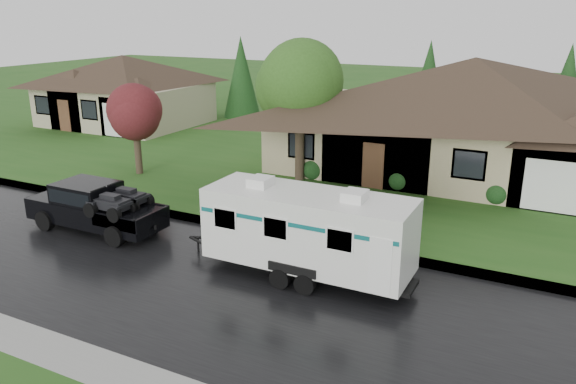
{
  "coord_description": "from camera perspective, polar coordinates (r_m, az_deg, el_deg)",
  "views": [
    {
      "loc": [
        6.31,
        -14.54,
        7.82
      ],
      "look_at": [
        -2.01,
        2.0,
        1.86
      ],
      "focal_mm": 35.0,
      "sensor_mm": 36.0,
      "label": 1
    }
  ],
  "objects": [
    {
      "name": "house_main",
      "position": [
        28.97,
        18.67,
        8.53
      ],
      "size": [
        19.44,
        10.8,
        6.9
      ],
      "color": "tan",
      "rests_on": "lawn"
    },
    {
      "name": "curb",
      "position": [
        19.54,
        5.64,
        -5.6
      ],
      "size": [
        140.0,
        0.5,
        0.15
      ],
      "primitive_type": "cube",
      "color": "gray",
      "rests_on": "ground"
    },
    {
      "name": "pickup_truck",
      "position": [
        22.08,
        -19.18,
        -1.27
      ],
      "size": [
        5.41,
        2.05,
        1.8
      ],
      "color": "black",
      "rests_on": "ground"
    },
    {
      "name": "lawn",
      "position": [
        31.18,
        14.21,
        2.91
      ],
      "size": [
        140.0,
        26.0,
        0.15
      ],
      "primitive_type": "cube",
      "color": "#255319",
      "rests_on": "ground"
    },
    {
      "name": "travel_trailer",
      "position": [
        16.94,
        2.05,
        -3.76
      ],
      "size": [
        6.67,
        2.34,
        2.99
      ],
      "color": "white",
      "rests_on": "ground"
    },
    {
      "name": "house_far",
      "position": [
        41.67,
        -16.19,
        10.48
      ],
      "size": [
        10.8,
        8.64,
        5.8
      ],
      "color": "tan",
      "rests_on": "lawn"
    },
    {
      "name": "tree_red",
      "position": [
        28.29,
        -15.31,
        7.81
      ],
      "size": [
        2.66,
        2.66,
        4.4
      ],
      "color": "#382B1E",
      "rests_on": "lawn"
    },
    {
      "name": "shrub_row",
      "position": [
        25.26,
        15.78,
        0.67
      ],
      "size": [
        13.6,
        1.0,
        1.0
      ],
      "color": "#143814",
      "rests_on": "lawn"
    },
    {
      "name": "road",
      "position": [
        16.07,
        -0.0,
        -11.26
      ],
      "size": [
        140.0,
        8.0,
        0.01
      ],
      "primitive_type": "cube",
      "color": "black",
      "rests_on": "ground"
    },
    {
      "name": "tree_left_green",
      "position": [
        26.04,
        1.24,
        10.97
      ],
      "size": [
        3.96,
        3.96,
        6.56
      ],
      "color": "#382B1E",
      "rests_on": "lawn"
    },
    {
      "name": "ground",
      "position": [
        17.67,
        2.95,
        -8.44
      ],
      "size": [
        140.0,
        140.0,
        0.0
      ],
      "primitive_type": "plane",
      "color": "#255319",
      "rests_on": "ground"
    }
  ]
}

